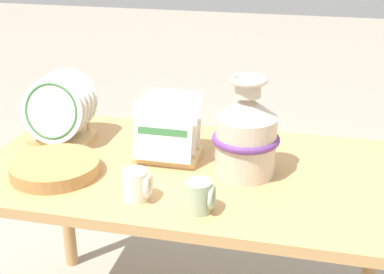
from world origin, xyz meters
TOP-DOWN VIEW (x-y plane):
  - display_table at (0.00, 0.00)m, footprint 1.41×0.76m
  - ceramic_vase at (0.18, 0.00)m, footprint 0.22×0.22m
  - dish_rack_round_plates at (-0.52, 0.10)m, footprint 0.23×0.20m
  - dish_rack_square_plates at (-0.10, 0.06)m, footprint 0.22×0.19m
  - wicker_charger_stack at (-0.42, -0.15)m, footprint 0.29×0.29m
  - mug_sage_glaze at (0.09, -0.27)m, footprint 0.08×0.08m
  - mug_cream_glaze at (-0.11, -0.24)m, footprint 0.08×0.08m

SIDE VIEW (x-z plane):
  - display_table at x=0.00m, z-range 0.28..1.01m
  - wicker_charger_stack at x=-0.42m, z-range 0.73..0.78m
  - mug_sage_glaze at x=0.09m, z-range 0.73..0.83m
  - mug_cream_glaze at x=-0.11m, z-range 0.73..0.83m
  - dish_rack_square_plates at x=-0.10m, z-range 0.69..0.91m
  - dish_rack_round_plates at x=-0.52m, z-range 0.72..0.97m
  - ceramic_vase at x=0.18m, z-range 0.71..1.04m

